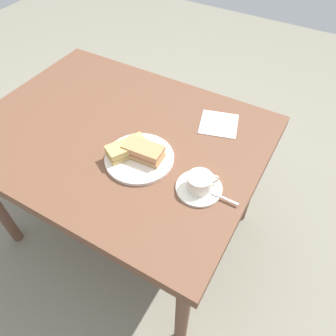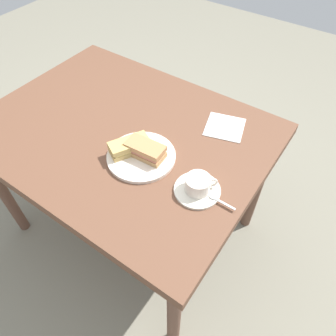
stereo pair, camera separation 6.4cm
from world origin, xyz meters
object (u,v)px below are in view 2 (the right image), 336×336
sandwich_back (130,146)px  coffee_cup (198,184)px  sandwich_plate (141,156)px  spoon (217,200)px  sandwich_front (145,150)px  coffee_saucer (197,190)px  napkin (225,127)px  dining_table (124,143)px

sandwich_back → coffee_cup: coffee_cup is taller
sandwich_plate → spoon: spoon is taller
sandwich_front → sandwich_back: (0.06, 0.02, -0.00)m
sandwich_plate → coffee_cup: 0.26m
sandwich_front → spoon: size_ratio=1.52×
sandwich_front → coffee_saucer: bearing=174.0°
spoon → napkin: size_ratio=0.65×
sandwich_front → sandwich_back: size_ratio=0.91×
spoon → coffee_cup: bearing=-1.7°
dining_table → coffee_saucer: size_ratio=7.27×
sandwich_front → spoon: bearing=175.2°
coffee_cup → coffee_saucer: bearing=42.9°
sandwich_plate → sandwich_front: bearing=-142.6°
napkin → coffee_cup: bearing=102.8°
coffee_saucer → coffee_cup: size_ratio=1.66×
coffee_saucer → sandwich_front: bearing=-6.0°
dining_table → sandwich_front: sandwich_front is taller
dining_table → sandwich_back: sandwich_back is taller
sandwich_front → coffee_cup: sandwich_front is taller
sandwich_back → coffee_cup: bearing=178.3°
sandwich_back → coffee_saucer: 0.30m
dining_table → coffee_cup: (-0.42, 0.09, 0.11)m
sandwich_back → napkin: sandwich_back is taller
sandwich_plate → coffee_saucer: bearing=176.6°
sandwich_back → sandwich_plate: bearing=-173.8°
sandwich_plate → dining_table: bearing=-26.1°
coffee_saucer → sandwich_plate: bearing=-3.4°
sandwich_back → coffee_cup: size_ratio=1.69×
spoon → dining_table: bearing=-11.0°
sandwich_back → coffee_saucer: bearing=178.1°
spoon → napkin: (0.15, -0.34, -0.01)m
dining_table → sandwich_plate: bearing=153.9°
coffee_saucer → napkin: 0.35m
dining_table → coffee_cup: size_ratio=12.06×
sandwich_front → coffee_saucer: sandwich_front is taller
coffee_saucer → spoon: 0.08m
sandwich_plate → sandwich_front: (-0.01, -0.01, 0.03)m
dining_table → sandwich_front: 0.22m
dining_table → coffee_cup: bearing=167.3°
sandwich_front → coffee_saucer: 0.24m
spoon → sandwich_plate: bearing=-2.8°
sandwich_plate → sandwich_back: 0.06m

